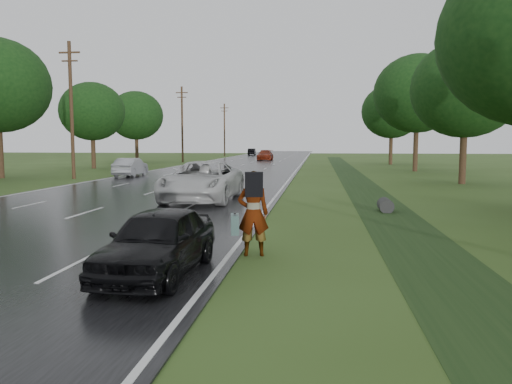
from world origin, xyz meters
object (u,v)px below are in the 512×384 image
object	(u,v)px
pedestrian	(252,212)
white_pickup	(202,181)
dark_sedan	(158,241)
silver_sedan	(131,167)

from	to	relation	value
pedestrian	white_pickup	size ratio (longest dim) A/B	0.32
white_pickup	dark_sedan	world-z (taller)	white_pickup
dark_sedan	silver_sedan	world-z (taller)	silver_sedan
dark_sedan	white_pickup	bearing A→B (deg)	101.90
pedestrian	dark_sedan	size ratio (longest dim) A/B	0.51
dark_sedan	pedestrian	bearing A→B (deg)	53.54
white_pickup	dark_sedan	size ratio (longest dim) A/B	1.61
pedestrian	silver_sedan	world-z (taller)	pedestrian
white_pickup	dark_sedan	distance (m)	12.90
white_pickup	silver_sedan	world-z (taller)	white_pickup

